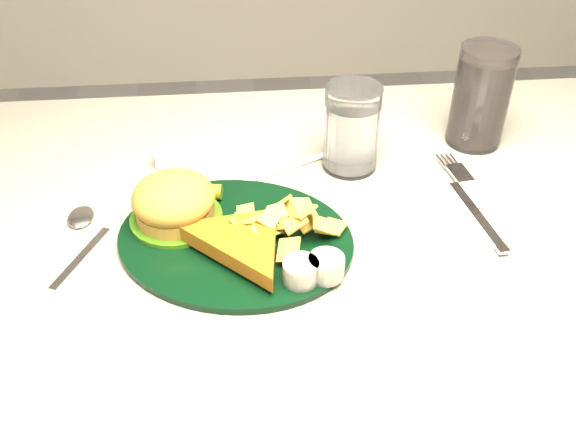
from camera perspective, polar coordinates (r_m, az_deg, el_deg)
name	(u,v)px	position (r m, az deg, el deg)	size (l,w,h in m)	color
table	(304,414)	(1.09, 1.42, -17.16)	(1.20, 0.80, 0.75)	gray
dinner_plate	(234,222)	(0.78, -4.81, -0.50)	(0.29, 0.24, 0.07)	black
water_glass	(352,128)	(0.91, 5.67, 7.76)	(0.08, 0.08, 0.12)	white
cola_glass	(481,97)	(1.00, 16.78, 10.11)	(0.08, 0.08, 0.15)	black
fork_napkin	(475,211)	(0.87, 16.25, 0.47)	(0.15, 0.19, 0.01)	white
spoon	(81,256)	(0.81, -17.96, -3.41)	(0.04, 0.16, 0.01)	white
ramekin	(168,158)	(0.94, -10.65, 5.06)	(0.04, 0.04, 0.03)	white
wrapped_straw	(267,174)	(0.91, -1.87, 3.71)	(0.23, 0.08, 0.01)	white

